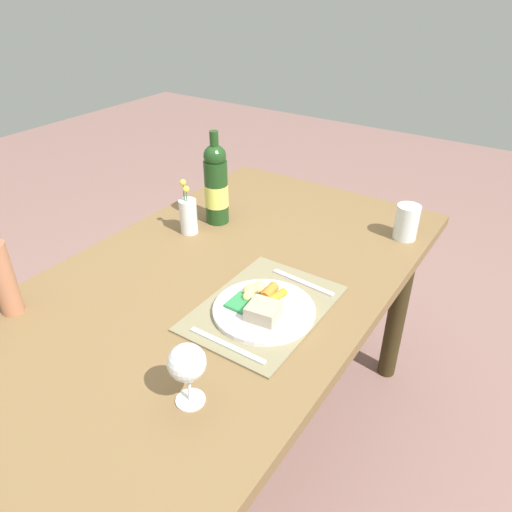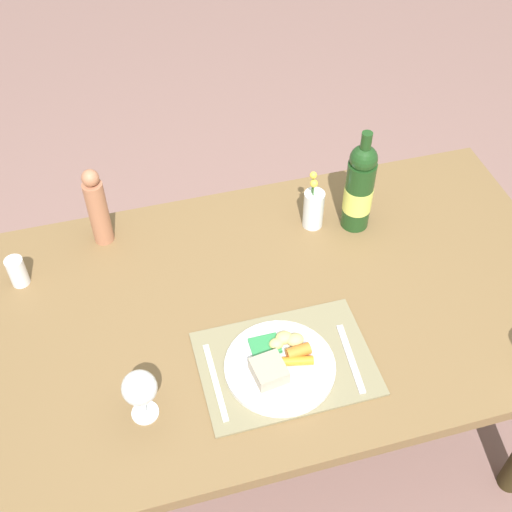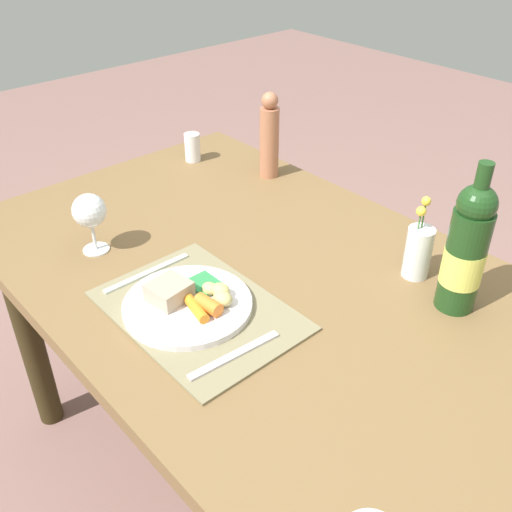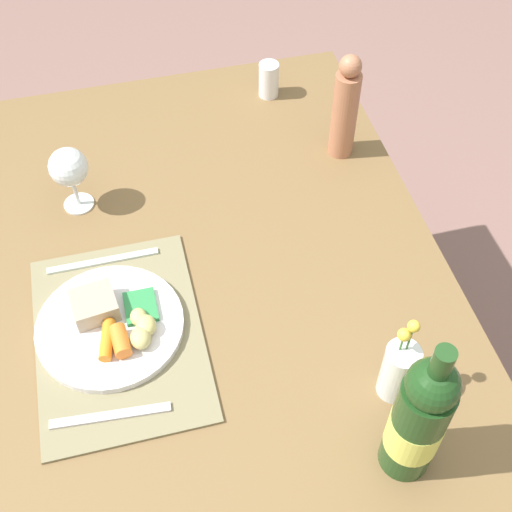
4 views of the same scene
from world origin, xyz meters
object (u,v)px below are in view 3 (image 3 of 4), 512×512
dining_table (280,320)px  knife (235,355)px  pepper_mill (269,137)px  fork (147,273)px  wine_bottle (466,250)px  wine_glass (89,212)px  flower_vase (418,251)px  salt_shaker (192,147)px  dinner_plate (189,301)px

dining_table → knife: knife is taller
pepper_mill → fork: bearing=-70.3°
pepper_mill → wine_bottle: (0.69, -0.13, 0.02)m
knife → wine_glass: (-0.49, -0.01, 0.09)m
knife → flower_vase: size_ratio=1.03×
dining_table → wine_glass: (-0.38, -0.23, 0.20)m
pepper_mill → flower_vase: bearing=-9.7°
wine_bottle → salt_shaker: (-0.92, 0.02, -0.09)m
flower_vase → salt_shaker: size_ratio=2.22×
pepper_mill → salt_shaker: 0.26m
dinner_plate → fork: size_ratio=1.24×
dinner_plate → wine_bottle: bearing=49.9°
wine_bottle → salt_shaker: wine_bottle is taller
dinner_plate → knife: 0.17m
dining_table → fork: (-0.22, -0.19, 0.11)m
flower_vase → wine_bottle: (0.12, -0.03, 0.07)m
wine_glass → dining_table: bearing=30.6°
dining_table → pepper_mill: (-0.41, 0.34, 0.21)m
flower_vase → fork: bearing=-131.1°
dinner_plate → flower_vase: (0.23, 0.44, 0.04)m
salt_shaker → flower_vase: bearing=0.3°
dining_table → pepper_mill: bearing=140.0°
wine_bottle → dining_table: bearing=-142.7°
dining_table → flower_vase: size_ratio=8.19×
fork → knife: bearing=-4.1°
fork → wine_bottle: size_ratio=0.67×
salt_shaker → dining_table: bearing=-20.7°
dining_table → salt_shaker: bearing=159.3°
knife → dining_table: bearing=120.6°
pepper_mill → dinner_plate: bearing=-57.3°
fork → wine_bottle: bearing=39.3°
fork → dining_table: bearing=41.9°
salt_shaker → wine_bottle: bearing=-1.5°
knife → flower_vase: (0.06, 0.46, 0.05)m
fork → salt_shaker: 0.60m
pepper_mill → wine_bottle: size_ratio=0.77×
fork → wine_bottle: wine_bottle is taller
knife → flower_vase: 0.47m
pepper_mill → knife: bearing=-47.4°
knife → pepper_mill: bearing=137.1°
fork → knife: same height
fork → flower_vase: bearing=48.7°
wine_bottle → salt_shaker: size_ratio=3.73×
wine_glass → salt_shaker: size_ratio=1.71×
wine_bottle → salt_shaker: 0.92m
dinner_plate → wine_bottle: size_ratio=0.82×
dining_table → wine_bottle: size_ratio=4.87×
fork → pepper_mill: 0.58m
flower_vase → pepper_mill: size_ratio=0.77×
dining_table → dinner_plate: dinner_plate is taller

